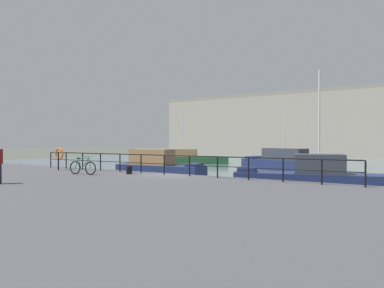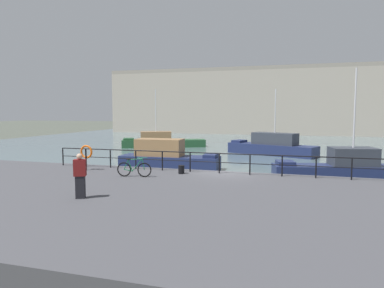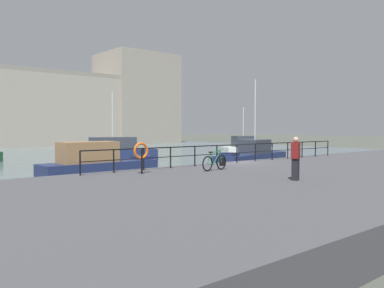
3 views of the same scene
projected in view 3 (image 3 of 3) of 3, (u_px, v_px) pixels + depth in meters
ground_plane at (231, 180)px, 23.97m from camera, size 240.00×240.00×0.00m
water_basin at (48, 154)px, 47.12m from camera, size 80.00×60.00×0.01m
quay_promenade at (329, 182)px, 18.97m from camera, size 56.00×13.00×1.09m
harbor_building at (38, 107)px, 68.35m from camera, size 66.51×12.10×17.67m
moored_red_daysailer at (246, 147)px, 48.58m from camera, size 6.32×5.13×5.55m
moored_green_narrowboat at (110, 151)px, 37.94m from camera, size 9.12×5.49×6.51m
moored_small_launch at (253, 157)px, 31.19m from camera, size 8.74×3.72×6.87m
moored_blue_motorboat at (97, 164)px, 24.87m from camera, size 7.55×2.34×2.26m
quay_railing at (237, 150)px, 23.16m from camera, size 19.30×0.07×1.08m
parked_bicycle at (215, 162)px, 19.02m from camera, size 1.76×0.30×0.98m
mooring_bollard at (222, 162)px, 21.44m from camera, size 0.32×0.32×0.44m
life_ring_stand at (141, 152)px, 17.64m from camera, size 0.75×0.16×1.40m
standing_person at (296, 158)px, 15.49m from camera, size 0.52×0.44×1.69m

